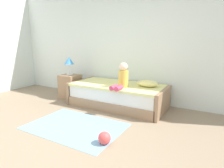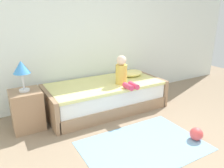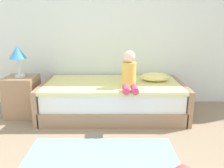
{
  "view_description": "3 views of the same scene",
  "coord_description": "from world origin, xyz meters",
  "px_view_note": "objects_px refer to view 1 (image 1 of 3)",
  "views": [
    {
      "loc": [
        1.78,
        -1.57,
        1.38
      ],
      "look_at": [
        -0.1,
        1.75,
        0.55
      ],
      "focal_mm": 30.14,
      "sensor_mm": 36.0,
      "label": 1
    },
    {
      "loc": [
        -1.81,
        -1.24,
        1.69
      ],
      "look_at": [
        -0.1,
        1.75,
        0.55
      ],
      "focal_mm": 34.65,
      "sensor_mm": 36.0,
      "label": 2
    },
    {
      "loc": [
        -0.11,
        -1.16,
        1.36
      ],
      "look_at": [
        -0.1,
        1.75,
        0.55
      ],
      "focal_mm": 35.31,
      "sensor_mm": 36.0,
      "label": 3
    }
  ],
  "objects_px": {
    "nightstand": "(70,86)",
    "child_figure": "(122,77)",
    "bed": "(118,95)",
    "table_lamp": "(69,61)",
    "toy_ball": "(104,138)",
    "pillow": "(148,83)"
  },
  "relations": [
    {
      "from": "nightstand",
      "to": "child_figure",
      "type": "xyz_separation_m",
      "value": [
        1.58,
        -0.2,
        0.4
      ]
    },
    {
      "from": "table_lamp",
      "to": "child_figure",
      "type": "height_order",
      "value": "table_lamp"
    },
    {
      "from": "nightstand",
      "to": "table_lamp",
      "type": "distance_m",
      "value": 0.64
    },
    {
      "from": "child_figure",
      "to": "bed",
      "type": "bearing_deg",
      "value": 134.8
    },
    {
      "from": "bed",
      "to": "table_lamp",
      "type": "relative_size",
      "value": 4.69
    },
    {
      "from": "child_figure",
      "to": "toy_ball",
      "type": "xyz_separation_m",
      "value": [
        0.38,
        -1.31,
        -0.61
      ]
    },
    {
      "from": "table_lamp",
      "to": "child_figure",
      "type": "relative_size",
      "value": 0.88
    },
    {
      "from": "toy_ball",
      "to": "bed",
      "type": "bearing_deg",
      "value": 111.61
    },
    {
      "from": "table_lamp",
      "to": "toy_ball",
      "type": "xyz_separation_m",
      "value": [
        1.96,
        -1.51,
        -0.85
      ]
    },
    {
      "from": "bed",
      "to": "child_figure",
      "type": "distance_m",
      "value": 0.56
    },
    {
      "from": "child_figure",
      "to": "pillow",
      "type": "relative_size",
      "value": 1.16
    },
    {
      "from": "table_lamp",
      "to": "toy_ball",
      "type": "height_order",
      "value": "table_lamp"
    },
    {
      "from": "child_figure",
      "to": "pillow",
      "type": "xyz_separation_m",
      "value": [
        0.42,
        0.33,
        -0.14
      ]
    },
    {
      "from": "pillow",
      "to": "nightstand",
      "type": "bearing_deg",
      "value": -176.24
    },
    {
      "from": "bed",
      "to": "table_lamp",
      "type": "xyz_separation_m",
      "value": [
        -1.35,
        -0.03,
        0.69
      ]
    },
    {
      "from": "bed",
      "to": "toy_ball",
      "type": "bearing_deg",
      "value": -68.39
    },
    {
      "from": "bed",
      "to": "pillow",
      "type": "xyz_separation_m",
      "value": [
        0.65,
        0.1,
        0.32
      ]
    },
    {
      "from": "child_figure",
      "to": "table_lamp",
      "type": "bearing_deg",
      "value": 172.88
    },
    {
      "from": "table_lamp",
      "to": "child_figure",
      "type": "distance_m",
      "value": 1.61
    },
    {
      "from": "pillow",
      "to": "toy_ball",
      "type": "height_order",
      "value": "pillow"
    },
    {
      "from": "nightstand",
      "to": "child_figure",
      "type": "height_order",
      "value": "child_figure"
    },
    {
      "from": "nightstand",
      "to": "pillow",
      "type": "relative_size",
      "value": 1.36
    }
  ]
}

